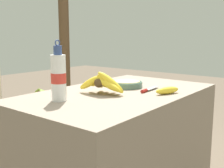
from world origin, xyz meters
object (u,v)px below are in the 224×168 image
Objects in this scene: serving_bowl at (126,84)px; knife at (147,90)px; support_post_far at (64,16)px; banana_bunch_ripe at (103,83)px; loose_banana_front at (167,90)px; banana_bunch_green at (42,92)px; water_bottle at (59,77)px.

serving_bowl is 1.01× the size of knife.
knife is 2.00m from support_post_far.
banana_bunch_ripe is at bearing -175.70° from serving_bowl.
knife is (-0.03, -0.18, -0.01)m from serving_bowl.
banana_bunch_ripe is at bearing 128.77° from loose_banana_front.
loose_banana_front is (0.23, -0.29, -0.05)m from banana_bunch_ripe.
support_post_far is at bearing 57.58° from knife.
loose_banana_front reaches higher than banana_bunch_green.
water_bottle reaches higher than banana_bunch_ripe.
knife is at bearing -35.05° from banana_bunch_ripe.
banana_bunch_ripe reaches higher than knife.
knife is 1.55m from banana_bunch_green.
serving_bowl is 0.53m from water_bottle.
serving_bowl reaches higher than banana_bunch_green.
banana_bunch_ripe is 0.37m from loose_banana_front.
serving_bowl is at bearing -104.48° from banana_bunch_green.
banana_bunch_ripe is 0.11× the size of support_post_far.
knife is 0.92× the size of banana_bunch_green.
loose_banana_front is 0.81× the size of knife.
loose_banana_front is 2.11m from support_post_far.
support_post_far reaches higher than knife.
loose_banana_front is (-0.03, -0.30, -0.00)m from serving_bowl.
banana_bunch_green is (0.34, 1.31, -0.28)m from serving_bowl.
serving_bowl is 0.08× the size of support_post_far.
banana_bunch_green is at bearing -157.45° from support_post_far.
loose_banana_front is at bearing -51.23° from banana_bunch_ripe.
water_bottle is 0.55m from knife.
banana_bunch_green is 0.99m from support_post_far.
knife reaches higher than banana_bunch_green.
serving_bowl is 1.24× the size of loose_banana_front.
banana_bunch_green is at bearing 77.15° from loose_banana_front.
water_bottle is (-0.52, 0.05, 0.10)m from serving_bowl.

